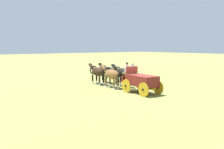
# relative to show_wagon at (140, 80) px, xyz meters

# --- Properties ---
(ground_plane) EXTENTS (220.00, 220.00, 0.00)m
(ground_plane) POSITION_rel_show_wagon_xyz_m (-0.19, 0.01, -1.11)
(ground_plane) COLOR olive
(show_wagon) EXTENTS (5.75, 1.98, 2.59)m
(show_wagon) POSITION_rel_show_wagon_xyz_m (0.00, 0.00, 0.00)
(show_wagon) COLOR maroon
(show_wagon) RESTS_ON ground
(draft_horse_rear_near) EXTENTS (3.07, 1.05, 2.17)m
(draft_horse_rear_near) POSITION_rel_show_wagon_xyz_m (3.59, 0.46, 0.20)
(draft_horse_rear_near) COLOR brown
(draft_horse_rear_near) RESTS_ON ground
(draft_horse_rear_off) EXTENTS (3.06, 1.08, 2.22)m
(draft_horse_rear_off) POSITION_rel_show_wagon_xyz_m (3.51, -0.84, 0.24)
(draft_horse_rear_off) COLOR black
(draft_horse_rear_off) RESTS_ON ground
(draft_horse_lead_near) EXTENTS (3.12, 1.05, 2.18)m
(draft_horse_lead_near) POSITION_rel_show_wagon_xyz_m (6.19, 0.32, 0.21)
(draft_horse_lead_near) COLOR #331E14
(draft_horse_lead_near) RESTS_ON ground
(draft_horse_lead_off) EXTENTS (3.12, 1.04, 2.18)m
(draft_horse_lead_off) POSITION_rel_show_wagon_xyz_m (6.12, -0.98, 0.20)
(draft_horse_lead_off) COLOR black
(draft_horse_lead_off) RESTS_ON ground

